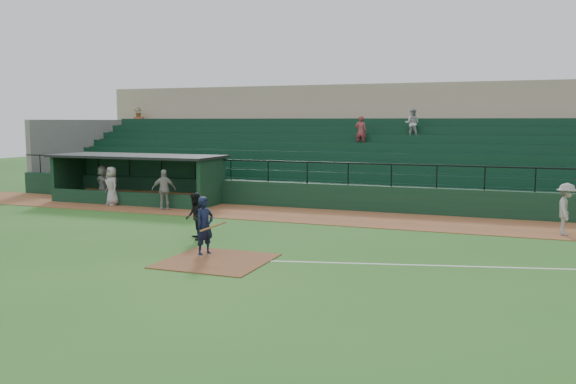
% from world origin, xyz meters
% --- Properties ---
extents(ground, '(90.00, 90.00, 0.00)m').
position_xyz_m(ground, '(0.00, 0.00, 0.00)').
color(ground, '#295D1E').
rests_on(ground, ground).
extents(warning_track, '(40.00, 4.00, 0.03)m').
position_xyz_m(warning_track, '(0.00, 8.00, 0.01)').
color(warning_track, brown).
rests_on(warning_track, ground).
extents(home_plate_dirt, '(3.00, 3.00, 0.03)m').
position_xyz_m(home_plate_dirt, '(0.00, -1.00, 0.01)').
color(home_plate_dirt, brown).
rests_on(home_plate_dirt, ground).
extents(foul_line, '(17.49, 4.44, 0.01)m').
position_xyz_m(foul_line, '(8.00, 1.20, 0.01)').
color(foul_line, white).
rests_on(foul_line, ground).
extents(stadium_structure, '(38.00, 13.08, 6.40)m').
position_xyz_m(stadium_structure, '(-0.00, 16.46, 2.30)').
color(stadium_structure, '#10301D').
rests_on(stadium_structure, ground).
extents(dugout, '(8.90, 3.20, 2.42)m').
position_xyz_m(dugout, '(-9.75, 9.56, 1.33)').
color(dugout, '#10301D').
rests_on(dugout, ground).
extents(batter_at_plate, '(1.11, 0.77, 1.82)m').
position_xyz_m(batter_at_plate, '(-0.72, -0.36, 0.91)').
color(batter_at_plate, black).
rests_on(batter_at_plate, ground).
extents(umpire, '(0.98, 1.01, 1.65)m').
position_xyz_m(umpire, '(-2.21, 1.66, 0.82)').
color(umpire, black).
rests_on(umpire, ground).
extents(runner, '(0.79, 1.27, 1.89)m').
position_xyz_m(runner, '(9.97, 7.02, 0.97)').
color(runner, gray).
rests_on(runner, warning_track).
extents(dugout_player_a, '(1.17, 0.96, 1.87)m').
position_xyz_m(dugout_player_a, '(-7.04, 7.28, 0.96)').
color(dugout_player_a, '#9F9A95').
rests_on(dugout_player_a, warning_track).
extents(dugout_player_b, '(1.10, 0.97, 1.89)m').
position_xyz_m(dugout_player_b, '(-10.18, 7.60, 0.97)').
color(dugout_player_b, '#A19B96').
rests_on(dugout_player_b, warning_track).
extents(dugout_player_c, '(1.81, 1.27, 1.88)m').
position_xyz_m(dugout_player_c, '(-11.32, 8.42, 0.97)').
color(dugout_player_c, gray).
rests_on(dugout_player_c, warning_track).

